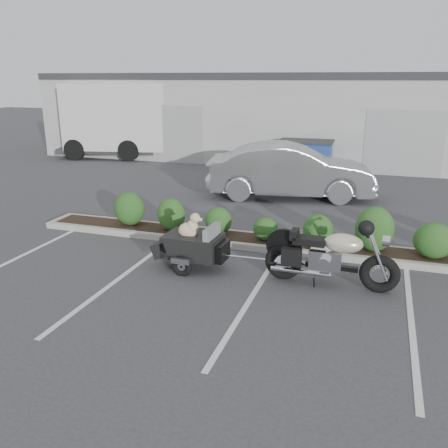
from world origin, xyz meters
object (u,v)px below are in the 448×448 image
(dumpster, at_px, (305,158))
(delivery_truck, at_px, (138,122))
(sedan, at_px, (290,171))
(motorcycle, at_px, (330,257))
(pet_trailer, at_px, (192,245))

(dumpster, height_order, delivery_truck, delivery_truck)
(sedan, relative_size, dumpster, 2.44)
(motorcycle, xyz_separation_m, delivery_truck, (-10.67, 12.58, 1.12))
(motorcycle, relative_size, sedan, 0.47)
(sedan, height_order, dumpster, sedan)
(pet_trailer, distance_m, sedan, 6.72)
(delivery_truck, bearing_deg, sedan, -46.36)
(sedan, distance_m, dumpster, 3.85)
(sedan, distance_m, delivery_truck, 10.49)
(motorcycle, height_order, pet_trailer, motorcycle)
(sedan, relative_size, delivery_truck, 0.66)
(sedan, xyz_separation_m, delivery_truck, (-8.65, 5.89, 0.82))
(pet_trailer, distance_m, delivery_truck, 14.87)
(motorcycle, xyz_separation_m, sedan, (-2.02, 6.69, 0.30))
(pet_trailer, height_order, delivery_truck, delivery_truck)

